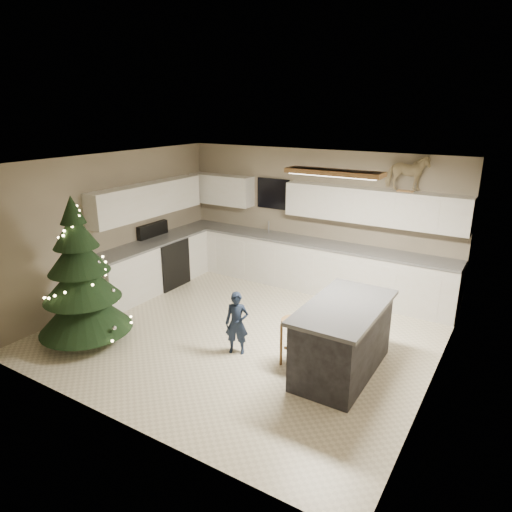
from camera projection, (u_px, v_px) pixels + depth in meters
name	position (u px, v px, depth m)	size (l,w,h in m)	color
ground_plane	(244.00, 332.00, 7.07)	(5.50, 5.50, 0.00)	beige
room_shell	(245.00, 223.00, 6.52)	(5.52, 5.02, 2.61)	#9E927A
cabinetry	(251.00, 250.00, 8.62)	(5.50, 3.20, 2.00)	white
island	(343.00, 338.00, 5.89)	(0.90, 1.70, 0.95)	black
bar_stool	(294.00, 331.00, 6.07)	(0.34, 0.34, 0.65)	olive
christmas_tree	(81.00, 284.00, 6.55)	(1.37, 1.33, 2.20)	#3F2816
toddler	(237.00, 323.00, 6.36)	(0.33, 0.22, 0.91)	#182637
rocking_horse	(407.00, 173.00, 7.41)	(0.73, 0.48, 0.59)	olive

